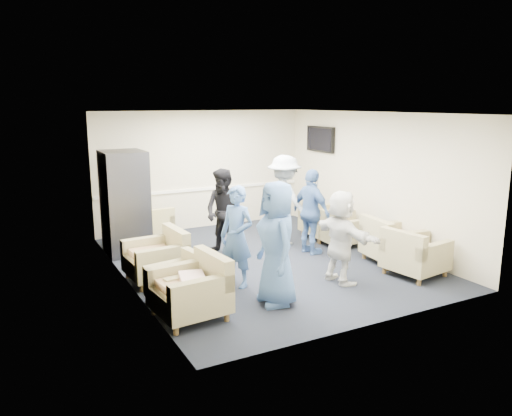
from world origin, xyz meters
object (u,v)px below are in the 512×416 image
armchair_right_near (413,256)px  vending_machine (125,202)px  armchair_left_mid (182,283)px  person_front_right (341,237)px  person_mid_right (311,212)px  armchair_right_far (324,222)px  armchair_left_near (193,292)px  armchair_left_far (159,259)px  armchair_right_midnear (390,243)px  armchair_right_midfar (339,230)px  person_front_left (277,243)px  person_back_left (224,213)px  armchair_corner (153,226)px  person_back_right (284,200)px  person_mid_left (237,237)px

armchair_right_near → vending_machine: bearing=39.1°
armchair_left_mid → vending_machine: size_ratio=0.45×
armchair_left_mid → person_front_right: size_ratio=0.58×
vending_machine → person_mid_right: vending_machine is taller
armchair_left_mid → armchair_right_near: armchair_right_near is taller
armchair_right_far → armchair_left_near: bearing=127.1°
armchair_left_far → person_mid_right: (3.04, 0.07, 0.47)m
armchair_right_midnear → armchair_right_midfar: (-0.15, 1.34, -0.04)m
armchair_left_near → person_front_left: bearing=79.5°
armchair_right_far → person_back_left: (-2.39, -0.11, 0.47)m
armchair_left_far → armchair_right_midnear: armchair_right_midnear is taller
armchair_left_far → armchair_corner: armchair_left_far is taller
armchair_right_midnear → armchair_corner: armchair_right_midnear is taller
armchair_left_near → armchair_right_midfar: 4.31m
armchair_right_midnear → person_mid_right: 1.57m
armchair_right_near → armchair_right_far: armchair_right_far is taller
armchair_left_far → person_front_left: (1.22, -1.75, 0.55)m
armchair_left_near → person_front_left: (1.24, -0.11, 0.54)m
armchair_right_midfar → person_back_right: bearing=59.7°
person_front_right → armchair_right_far: bearing=-32.6°
armchair_left_near → armchair_corner: bearing=165.8°
vending_machine → person_front_right: (2.66, -3.29, -0.23)m
armchair_corner → person_back_left: (0.91, -1.69, 0.53)m
armchair_right_midnear → vending_machine: (-4.09, 2.89, 0.64)m
armchair_right_near → person_back_left: bearing=33.8°
armchair_left_near → armchair_right_midnear: bearing=92.5°
armchair_left_far → armchair_right_midfar: size_ratio=1.13×
armchair_left_near → person_front_left: size_ratio=0.55×
armchair_right_midfar → armchair_right_near: bearing=-177.2°
armchair_left_mid → person_mid_left: bearing=96.0°
armchair_left_near → person_mid_left: bearing=122.1°
armchair_right_midfar → person_mid_left: size_ratio=0.51×
vending_machine → person_back_left: (1.61, -1.05, -0.16)m
armchair_right_near → person_front_left: size_ratio=0.55×
armchair_right_midfar → person_front_left: bearing=130.2°
person_mid_right → person_back_left: bearing=58.0°
armchair_left_mid → armchair_right_far: 4.39m
armchair_left_far → armchair_right_midnear: size_ratio=0.94×
armchair_left_near → armchair_right_midnear: 4.06m
person_back_right → armchair_left_mid: bearing=107.1°
armchair_left_mid → person_front_right: bearing=72.4°
armchair_left_near → armchair_right_near: armchair_left_near is taller
armchair_right_far → person_back_right: size_ratio=0.52×
armchair_left_far → person_front_right: (2.57, -1.48, 0.41)m
armchair_left_far → person_front_left: bearing=31.5°
armchair_left_mid → armchair_right_midfar: (3.85, 1.38, 0.01)m
armchair_left_mid → armchair_corner: size_ratio=1.09×
person_back_left → person_mid_right: size_ratio=1.01×
person_mid_left → person_back_right: bearing=103.1°
armchair_left_far → person_front_left: size_ratio=0.52×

